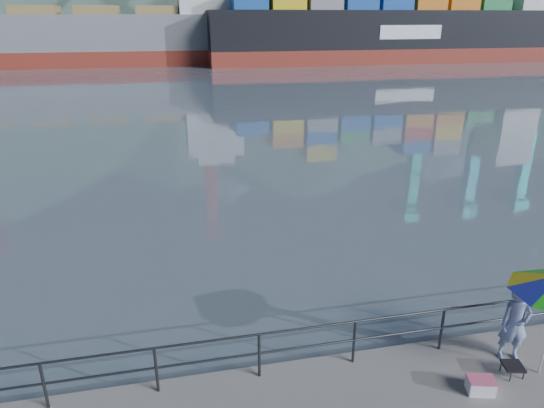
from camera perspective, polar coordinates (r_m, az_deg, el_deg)
The scene contains 10 objects.
harbor_water at distance 136.24m, azimuth -11.84°, elevation 17.99°, with size 500.00×280.00×0.00m, color slate.
far_dock at distance 100.06m, azimuth -5.37°, elevation 17.28°, with size 200.00×40.00×0.40m, color #514F4C.
guardrail at distance 10.27m, azimuth 4.21°, elevation -16.51°, with size 22.00×0.06×1.03m.
container_stacks at distance 106.20m, azimuth 8.98°, elevation 19.04°, with size 58.00×5.40×7.80m.
fisherman at distance 11.50m, azimuth 26.67°, elevation -12.48°, with size 0.62×0.40×1.69m, color navy.
folding_stool at distance 11.42m, azimuth 26.42°, elevation -17.05°, with size 0.46×0.46×0.25m.
cooler_bag at distance 10.75m, azimuth 23.32°, elevation -19.08°, with size 0.49×0.33×0.28m, color white.
fishing_rod at distance 12.10m, azimuth 21.73°, elevation -14.67°, with size 0.02×0.02×2.15m, color black.
bulk_carrier at distance 80.43m, azimuth -17.80°, elevation 18.44°, with size 49.66×8.60×14.50m.
container_ship at distance 85.68m, azimuth 15.52°, elevation 19.90°, with size 60.51×10.09×18.10m.
Camera 1 is at (-2.43, -6.05, 6.80)m, focal length 32.00 mm.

